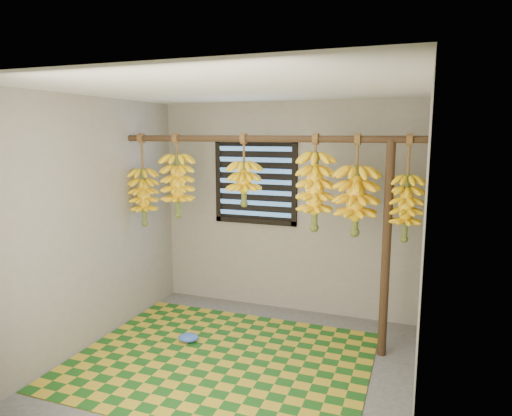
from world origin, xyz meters
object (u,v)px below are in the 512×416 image
at_px(support_post, 386,251).
at_px(banana_bunch_f, 406,208).
at_px(plastic_bag, 188,338).
at_px(banana_bunch_b, 178,185).
at_px(banana_bunch_e, 356,201).
at_px(banana_bunch_d, 315,191).
at_px(banana_bunch_c, 244,183).
at_px(woven_mat, 221,360).
at_px(banana_bunch_a, 144,197).

xyz_separation_m(support_post, banana_bunch_f, (0.15, 0.00, 0.41)).
relative_size(plastic_bag, banana_bunch_b, 0.24).
bearing_deg(banana_bunch_e, banana_bunch_d, 180.00).
relative_size(banana_bunch_e, banana_bunch_f, 0.97).
bearing_deg(banana_bunch_c, banana_bunch_d, 0.00).
bearing_deg(plastic_bag, woven_mat, -25.18).
relative_size(woven_mat, banana_bunch_c, 3.71).
bearing_deg(banana_bunch_f, banana_bunch_a, 180.00).
bearing_deg(banana_bunch_a, banana_bunch_d, 0.00).
bearing_deg(banana_bunch_e, banana_bunch_c, 180.00).
height_order(banana_bunch_b, banana_bunch_e, same).
height_order(support_post, banana_bunch_d, banana_bunch_d).
bearing_deg(banana_bunch_a, banana_bunch_c, 0.00).
height_order(support_post, banana_bunch_a, banana_bunch_a).
distance_m(woven_mat, plastic_bag, 0.50).
bearing_deg(plastic_bag, banana_bunch_c, 43.51).
relative_size(support_post, banana_bunch_c, 2.82).
relative_size(support_post, banana_bunch_b, 2.31).
xyz_separation_m(woven_mat, banana_bunch_c, (-0.02, 0.62, 1.56)).
bearing_deg(plastic_bag, banana_bunch_f, 11.85).
bearing_deg(banana_bunch_f, plastic_bag, -168.15).
xyz_separation_m(support_post, banana_bunch_c, (-1.38, 0.00, 0.56)).
xyz_separation_m(banana_bunch_d, banana_bunch_e, (0.38, 0.00, -0.07)).
xyz_separation_m(support_post, woven_mat, (-1.37, -0.62, -0.99)).
bearing_deg(banana_bunch_f, woven_mat, -157.62).
height_order(plastic_bag, banana_bunch_f, banana_bunch_f).
xyz_separation_m(plastic_bag, banana_bunch_f, (1.97, 0.41, 1.35)).
bearing_deg(support_post, woven_mat, -155.44).
xyz_separation_m(plastic_bag, banana_bunch_b, (-0.31, 0.41, 1.46)).
bearing_deg(support_post, banana_bunch_a, 180.00).
relative_size(banana_bunch_a, banana_bunch_e, 1.08).
xyz_separation_m(banana_bunch_e, banana_bunch_f, (0.44, 0.00, -0.04)).
bearing_deg(banana_bunch_b, banana_bunch_a, -180.00).
height_order(support_post, banana_bunch_f, banana_bunch_f).
xyz_separation_m(support_post, banana_bunch_d, (-0.67, 0.00, 0.52)).
height_order(plastic_bag, banana_bunch_c, banana_bunch_c).
relative_size(banana_bunch_c, banana_bunch_d, 0.79).
relative_size(support_post, banana_bunch_f, 2.12).
bearing_deg(banana_bunch_d, banana_bunch_c, 180.00).
distance_m(banana_bunch_a, banana_bunch_e, 2.26).
distance_m(banana_bunch_b, banana_bunch_e, 1.84).
bearing_deg(plastic_bag, banana_bunch_b, 127.26).
relative_size(plastic_bag, banana_bunch_d, 0.23).
height_order(plastic_bag, banana_bunch_e, banana_bunch_e).
distance_m(plastic_bag, banana_bunch_e, 2.11).
bearing_deg(banana_bunch_f, banana_bunch_b, 180.00).
bearing_deg(support_post, banana_bunch_c, 180.00).
xyz_separation_m(support_post, banana_bunch_b, (-2.13, 0.00, 0.51)).
bearing_deg(support_post, banana_bunch_d, 180.00).
xyz_separation_m(banana_bunch_a, banana_bunch_c, (1.17, 0.00, 0.19)).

